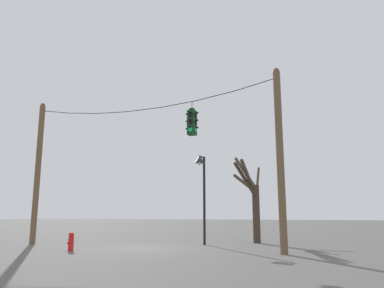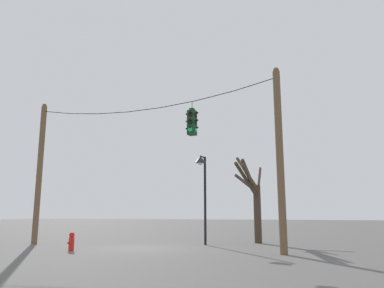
# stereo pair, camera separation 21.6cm
# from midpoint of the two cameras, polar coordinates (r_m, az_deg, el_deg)

# --- Properties ---
(ground_plane) EXTENTS (200.00, 200.00, 0.00)m
(ground_plane) POSITION_cam_midpoint_polar(r_m,az_deg,el_deg) (17.10, -7.18, -15.49)
(ground_plane) COLOR #565451
(utility_pole_left) EXTENTS (0.29, 0.29, 7.28)m
(utility_pole_left) POSITION_cam_midpoint_polar(r_m,az_deg,el_deg) (20.86, -21.95, -3.94)
(utility_pole_left) COLOR brown
(utility_pole_left) RESTS_ON ground_plane
(utility_pole_right) EXTENTS (0.29, 0.29, 7.28)m
(utility_pole_right) POSITION_cam_midpoint_polar(r_m,az_deg,el_deg) (14.82, 13.64, -1.94)
(utility_pole_right) COLOR brown
(utility_pole_right) RESTS_ON ground_plane
(span_wire) EXTENTS (12.33, 0.03, 0.66)m
(span_wire) POSITION_cam_midpoint_polar(r_m,az_deg,el_deg) (17.59, -7.03, 5.85)
(span_wire) COLOR black
(traffic_light_over_intersection) EXTENTS (0.58, 0.58, 1.50)m
(traffic_light_over_intersection) POSITION_cam_midpoint_polar(r_m,az_deg,el_deg) (16.22, 0.38, 3.32)
(traffic_light_over_intersection) COLOR #143819
(street_lamp) EXTENTS (0.54, 0.93, 4.33)m
(street_lamp) POSITION_cam_midpoint_polar(r_m,az_deg,el_deg) (18.50, 1.88, -4.60)
(street_lamp) COLOR black
(street_lamp) RESTS_ON ground_plane
(bare_tree) EXTENTS (1.76, 4.73, 4.78)m
(bare_tree) POSITION_cam_midpoint_polar(r_m,az_deg,el_deg) (20.18, 9.68, -7.81)
(bare_tree) COLOR #423326
(bare_tree) RESTS_ON ground_plane
(fire_hydrant) EXTENTS (0.22, 0.30, 0.75)m
(fire_hydrant) POSITION_cam_midpoint_polar(r_m,az_deg,el_deg) (16.32, -17.52, -13.98)
(fire_hydrant) COLOR red
(fire_hydrant) RESTS_ON ground_plane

